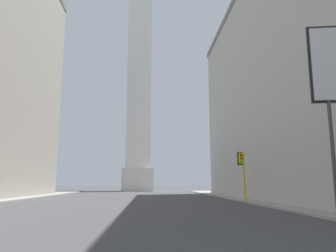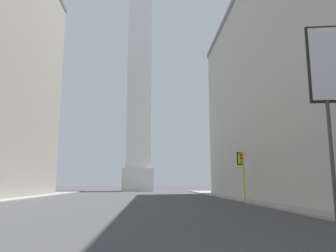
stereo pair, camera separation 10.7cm
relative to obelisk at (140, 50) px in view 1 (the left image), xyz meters
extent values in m
cube|color=gray|center=(14.55, -51.08, -35.84)|extent=(5.00, 95.78, 0.15)
cube|color=silver|center=(0.00, 0.00, -33.24)|extent=(7.37, 7.37, 5.36)
cube|color=white|center=(0.00, 0.00, 0.78)|extent=(5.90, 5.90, 62.67)
cylinder|color=yellow|center=(12.22, -47.20, -33.35)|extent=(0.18, 0.18, 5.13)
cylinder|color=#262626|center=(12.22, -47.20, -35.86)|extent=(0.40, 0.40, 0.10)
cube|color=yellow|center=(11.93, -47.20, -31.48)|extent=(0.38, 0.38, 1.10)
cube|color=black|center=(11.91, -47.02, -31.48)|extent=(0.58, 0.09, 1.32)
sphere|color=#410907|center=(11.95, -47.39, -31.14)|extent=(0.22, 0.22, 0.22)
sphere|color=#483506|center=(11.95, -47.39, -31.48)|extent=(0.22, 0.22, 0.22)
sphere|color=green|center=(11.95, -47.39, -31.82)|extent=(0.22, 0.22, 0.22)
cylinder|color=#3F3F42|center=(11.32, -65.17, -32.92)|extent=(0.18, 0.18, 5.98)
camera|label=1|loc=(2.43, -80.41, -33.96)|focal=35.00mm
camera|label=2|loc=(2.54, -80.41, -33.96)|focal=35.00mm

